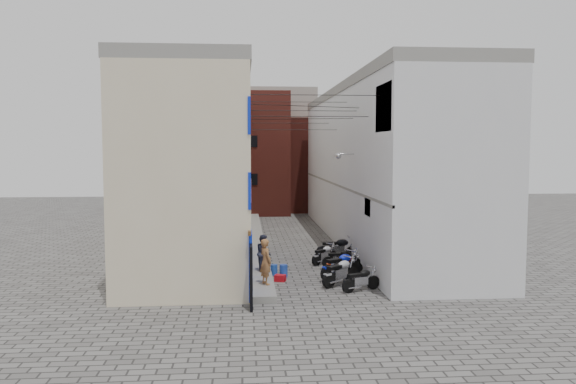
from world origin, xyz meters
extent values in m
plane|color=#514E4C|center=(0.00, 0.00, 0.00)|extent=(90.00, 90.00, 0.00)
cube|color=gray|center=(-2.05, 13.00, 0.12)|extent=(0.90, 26.00, 0.25)
cube|color=beige|center=(-5.00, 13.00, 4.25)|extent=(5.00, 26.00, 8.50)
cube|color=#CA7275|center=(-2.54, 13.00, 4.00)|extent=(0.10, 26.00, 0.80)
cube|color=#0B25B2|center=(-2.53, 4.90, 1.30)|extent=(0.12, 10.20, 2.40)
cube|color=#0B25B2|center=(-2.55, 4.90, 5.30)|extent=(0.10, 10.20, 4.00)
cube|color=gray|center=(-5.00, 13.00, 8.75)|extent=(5.10, 26.00, 0.50)
cube|color=black|center=(-2.52, -0.40, 1.10)|extent=(0.10, 1.20, 2.20)
cube|color=silver|center=(5.00, 13.00, 4.25)|extent=(5.00, 26.00, 8.50)
cube|color=#0B25B2|center=(2.55, 1.50, 7.00)|extent=(0.10, 2.40, 1.80)
cube|color=white|center=(2.56, 4.00, 3.00)|extent=(0.08, 1.00, 0.70)
cylinder|color=#B2B2B7|center=(2.15, 7.00, 5.20)|extent=(0.80, 0.06, 0.06)
sphere|color=#B2B2B7|center=(1.75, 7.00, 5.10)|extent=(0.28, 0.28, 0.28)
cube|color=gray|center=(5.00, 13.00, 8.75)|extent=(5.10, 26.00, 0.50)
cube|color=gray|center=(2.54, 13.00, 3.40)|extent=(0.10, 26.00, 0.12)
cube|color=maroon|center=(-2.00, 28.00, 5.00)|extent=(6.00, 6.00, 10.00)
cube|color=maroon|center=(3.00, 30.00, 4.00)|extent=(5.00, 6.00, 8.00)
cube|color=gray|center=(0.00, 34.00, 5.50)|extent=(8.00, 5.00, 11.00)
cube|color=black|center=(0.00, 25.20, 1.20)|extent=(2.00, 0.30, 2.40)
cylinder|color=black|center=(0.00, 2.00, 7.50)|extent=(5.20, 0.02, 0.02)
cylinder|color=black|center=(0.00, 4.00, 6.80)|extent=(5.20, 0.02, 0.02)
cylinder|color=black|center=(0.00, 6.50, 7.20)|extent=(5.20, 0.02, 0.02)
cylinder|color=black|center=(0.00, 9.00, 7.80)|extent=(5.20, 0.02, 0.02)
cylinder|color=black|center=(0.00, 12.00, 6.50)|extent=(5.20, 0.02, 0.02)
cylinder|color=black|center=(0.00, 15.00, 7.00)|extent=(5.20, 0.02, 0.02)
cylinder|color=black|center=(0.00, 5.00, 7.30)|extent=(5.65, 2.07, 0.02)
cylinder|color=black|center=(0.00, 8.00, 6.90)|extent=(5.80, 1.58, 0.02)
imported|color=#9E6739|center=(-1.93, 1.84, 1.13)|extent=(0.66, 0.76, 1.77)
imported|color=#2B2E41|center=(-1.92, 4.27, 1.03)|extent=(0.65, 0.80, 1.55)
cylinder|color=#2347B2|center=(-1.07, 4.08, 0.26)|extent=(0.42, 0.42, 0.53)
cylinder|color=#2350B1|center=(-1.47, 4.43, 0.23)|extent=(0.39, 0.39, 0.47)
cube|color=#B40C16|center=(-1.27, 3.31, 0.13)|extent=(0.52, 0.45, 0.27)
camera|label=1|loc=(-2.76, -19.40, 5.50)|focal=35.00mm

